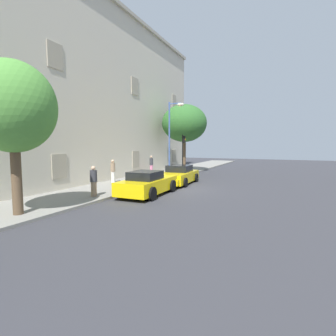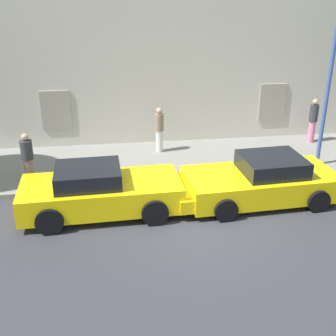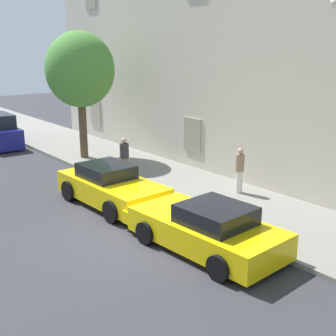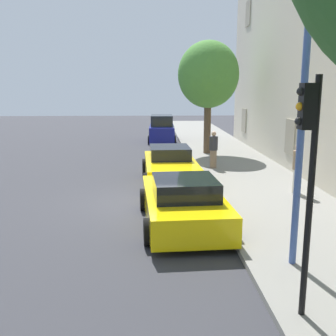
{
  "view_description": "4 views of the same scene",
  "coord_description": "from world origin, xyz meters",
  "px_view_note": "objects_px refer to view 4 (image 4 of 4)",
  "views": [
    {
      "loc": [
        -15.31,
        -6.44,
        2.88
      ],
      "look_at": [
        1.12,
        1.36,
        1.24
      ],
      "focal_mm": 27.11,
      "sensor_mm": 36.0,
      "label": 1
    },
    {
      "loc": [
        -2.24,
        -10.15,
        6.08
      ],
      "look_at": [
        -0.69,
        1.02,
        1.19
      ],
      "focal_mm": 46.07,
      "sensor_mm": 36.0,
      "label": 2
    },
    {
      "loc": [
        10.24,
        -6.9,
        5.47
      ],
      "look_at": [
        -1.3,
        2.35,
        1.37
      ],
      "focal_mm": 47.7,
      "sensor_mm": 36.0,
      "label": 3
    },
    {
      "loc": [
        12.34,
        0.14,
        3.69
      ],
      "look_at": [
        1.51,
        0.6,
        1.46
      ],
      "focal_mm": 42.09,
      "sensor_mm": 36.0,
      "label": 4
    }
  ],
  "objects_px": {
    "sportscar_red_lead": "(171,168)",
    "traffic_light": "(308,157)",
    "tree_midblock": "(208,75)",
    "sportscar_yellow_flank": "(182,201)",
    "pedestrian_bystander": "(213,149)",
    "pedestrian_strolling": "(297,168)",
    "street_lamp": "(286,41)",
    "hatchback_parked": "(162,130)"
  },
  "relations": [
    {
      "from": "pedestrian_strolling",
      "to": "street_lamp",
      "type": "bearing_deg",
      "value": -24.35
    },
    {
      "from": "street_lamp",
      "to": "pedestrian_strolling",
      "type": "height_order",
      "value": "street_lamp"
    },
    {
      "from": "sportscar_yellow_flank",
      "to": "pedestrian_bystander",
      "type": "xyz_separation_m",
      "value": [
        -6.81,
        1.93,
        0.37
      ]
    },
    {
      "from": "sportscar_yellow_flank",
      "to": "hatchback_parked",
      "type": "distance_m",
      "value": 16.31
    },
    {
      "from": "traffic_light",
      "to": "pedestrian_strolling",
      "type": "relative_size",
      "value": 2.19
    },
    {
      "from": "traffic_light",
      "to": "pedestrian_bystander",
      "type": "distance_m",
      "value": 11.78
    },
    {
      "from": "traffic_light",
      "to": "sportscar_yellow_flank",
      "type": "bearing_deg",
      "value": -163.19
    },
    {
      "from": "traffic_light",
      "to": "pedestrian_bystander",
      "type": "bearing_deg",
      "value": 177.7
    },
    {
      "from": "sportscar_yellow_flank",
      "to": "pedestrian_bystander",
      "type": "bearing_deg",
      "value": 164.2
    },
    {
      "from": "sportscar_red_lead",
      "to": "pedestrian_bystander",
      "type": "distance_m",
      "value": 3.2
    },
    {
      "from": "pedestrian_bystander",
      "to": "hatchback_parked",
      "type": "bearing_deg",
      "value": -167.85
    },
    {
      "from": "sportscar_yellow_flank",
      "to": "tree_midblock",
      "type": "distance_m",
      "value": 11.68
    },
    {
      "from": "traffic_light",
      "to": "pedestrian_strolling",
      "type": "height_order",
      "value": "traffic_light"
    },
    {
      "from": "sportscar_red_lead",
      "to": "traffic_light",
      "type": "relative_size",
      "value": 1.32
    },
    {
      "from": "hatchback_parked",
      "to": "pedestrian_bystander",
      "type": "xyz_separation_m",
      "value": [
        9.5,
        2.04,
        0.15
      ]
    },
    {
      "from": "tree_midblock",
      "to": "traffic_light",
      "type": "bearing_deg",
      "value": -2.74
    },
    {
      "from": "traffic_light",
      "to": "street_lamp",
      "type": "relative_size",
      "value": 0.58
    },
    {
      "from": "pedestrian_strolling",
      "to": "pedestrian_bystander",
      "type": "bearing_deg",
      "value": -154.18
    },
    {
      "from": "sportscar_red_lead",
      "to": "sportscar_yellow_flank",
      "type": "height_order",
      "value": "sportscar_red_lead"
    },
    {
      "from": "tree_midblock",
      "to": "sportscar_yellow_flank",
      "type": "bearing_deg",
      "value": -11.52
    },
    {
      "from": "street_lamp",
      "to": "pedestrian_strolling",
      "type": "relative_size",
      "value": 3.79
    },
    {
      "from": "traffic_light",
      "to": "hatchback_parked",
      "type": "bearing_deg",
      "value": -175.73
    },
    {
      "from": "sportscar_yellow_flank",
      "to": "street_lamp",
      "type": "height_order",
      "value": "street_lamp"
    },
    {
      "from": "tree_midblock",
      "to": "pedestrian_strolling",
      "type": "height_order",
      "value": "tree_midblock"
    },
    {
      "from": "street_lamp",
      "to": "pedestrian_strolling",
      "type": "distance_m",
      "value": 6.85
    },
    {
      "from": "hatchback_parked",
      "to": "pedestrian_strolling",
      "type": "relative_size",
      "value": 2.17
    },
    {
      "from": "hatchback_parked",
      "to": "traffic_light",
      "type": "bearing_deg",
      "value": 4.27
    },
    {
      "from": "hatchback_parked",
      "to": "tree_midblock",
      "type": "xyz_separation_m",
      "value": [
        5.46,
        2.33,
        3.5
      ]
    },
    {
      "from": "hatchback_parked",
      "to": "traffic_light",
      "type": "height_order",
      "value": "traffic_light"
    },
    {
      "from": "sportscar_yellow_flank",
      "to": "traffic_light",
      "type": "relative_size",
      "value": 1.33
    },
    {
      "from": "street_lamp",
      "to": "hatchback_parked",
      "type": "bearing_deg",
      "value": -174.76
    },
    {
      "from": "pedestrian_strolling",
      "to": "pedestrian_bystander",
      "type": "xyz_separation_m",
      "value": [
        -4.44,
        -2.15,
        -0.04
      ]
    },
    {
      "from": "tree_midblock",
      "to": "sportscar_red_lead",
      "type": "bearing_deg",
      "value": -19.6
    },
    {
      "from": "traffic_light",
      "to": "sportscar_red_lead",
      "type": "bearing_deg",
      "value": -170.38
    },
    {
      "from": "tree_midblock",
      "to": "street_lamp",
      "type": "xyz_separation_m",
      "value": [
        13.84,
        -0.56,
        0.2
      ]
    },
    {
      "from": "tree_midblock",
      "to": "traffic_light",
      "type": "xyz_separation_m",
      "value": [
        15.68,
        -0.75,
        -1.64
      ]
    },
    {
      "from": "pedestrian_strolling",
      "to": "pedestrian_bystander",
      "type": "height_order",
      "value": "pedestrian_strolling"
    },
    {
      "from": "sportscar_yellow_flank",
      "to": "sportscar_red_lead",
      "type": "bearing_deg",
      "value": -178.7
    },
    {
      "from": "hatchback_parked",
      "to": "pedestrian_bystander",
      "type": "bearing_deg",
      "value": 12.15
    },
    {
      "from": "traffic_light",
      "to": "street_lamp",
      "type": "height_order",
      "value": "street_lamp"
    },
    {
      "from": "pedestrian_strolling",
      "to": "sportscar_red_lead",
      "type": "bearing_deg",
      "value": -115.51
    },
    {
      "from": "traffic_light",
      "to": "street_lamp",
      "type": "bearing_deg",
      "value": 174.07
    }
  ]
}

